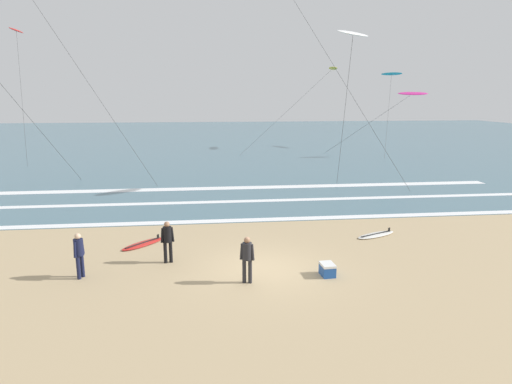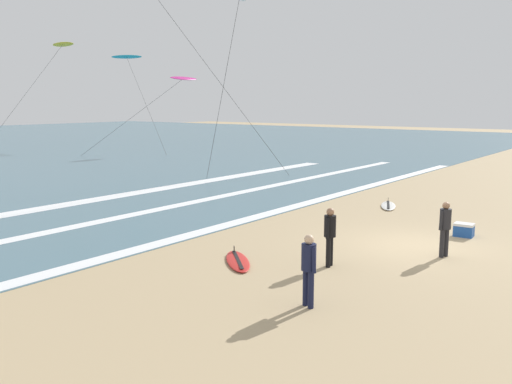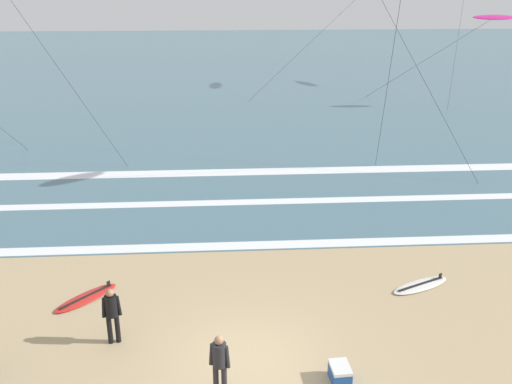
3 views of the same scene
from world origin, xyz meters
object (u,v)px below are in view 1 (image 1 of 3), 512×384
Objects in this scene: surfer_left_near at (247,256)px; cooler_box at (327,269)px; surfboard_foreground_flat at (143,244)px; kite_white_far_right at (353,34)px; kite_red_low_near at (16,31)px; surfer_right_near at (79,251)px; surfer_background_far at (167,238)px; surfboard_right_spare at (376,235)px; kite_magenta_mid_center at (413,94)px; kite_yellow_far_left at (332,69)px; kite_cyan_distant_low at (392,74)px.

cooler_box is at bearing 5.66° from surfer_left_near.
kite_white_far_right is (11.84, 9.39, 9.80)m from surfboard_foreground_flat.
surfer_right_near is at bearing -67.33° from kite_red_low_near.
surfer_right_near is at bearing -158.86° from surfer_background_far.
surfboard_right_spare is 0.21× the size of kite_white_far_right.
surfer_background_far and surfer_right_near have the same top height.
kite_magenta_mid_center reaches higher than surfer_left_near.
surfer_left_near is 41.49m from kite_yellow_far_left.
kite_magenta_mid_center is (23.48, 25.07, 6.35)m from surfboard_foreground_flat.
kite_yellow_far_left reaches higher than surfer_right_near.
surfer_right_near is at bearing -125.39° from kite_cyan_distant_low.
kite_cyan_distant_low is at bearing 64.56° from cooler_box.
surfer_left_near is 0.83× the size of surfboard_foreground_flat.
kite_magenta_mid_center is at bearing 46.88° from surfboard_foreground_flat.
kite_red_low_near reaches higher than kite_white_far_right.
surfer_background_far reaches higher than surfboard_right_spare.
surfboard_right_spare is 0.18× the size of kite_yellow_far_left.
surfboard_foreground_flat is (1.64, 3.29, -0.91)m from surfer_right_near.
kite_red_low_near is 41.23m from kite_cyan_distant_low.
kite_white_far_right reaches higher than kite_magenta_mid_center.
surfboard_right_spare is 28.98m from kite_magenta_mid_center.
surfer_right_near is 0.12× the size of kite_red_low_near.
surfboard_foreground_flat is 0.16× the size of kite_yellow_far_left.
surfer_left_near is at bearing -60.43° from kite_red_low_near.
kite_magenta_mid_center is at bearing -7.84° from kite_red_low_near.
kite_red_low_near is (-16.97, 32.65, 11.53)m from surfer_background_far.
surfboard_foreground_flat is 43.47m from kite_cyan_distant_low.
surfer_background_far is at bearing -165.90° from surfboard_right_spare.
surfboard_foreground_flat is 0.21× the size of kite_magenta_mid_center.
kite_white_far_right is 17.27m from cooler_box.
kite_cyan_distant_low is at bearing 53.85° from surfboard_foreground_flat.
cooler_box reaches higher than surfboard_foreground_flat.
kite_white_far_right is 15.79× the size of cooler_box.
kite_magenta_mid_center is 9.76m from kite_cyan_distant_low.
surfboard_foreground_flat is at bearing 63.45° from surfer_right_near.
kite_red_low_near is 1.07× the size of kite_yellow_far_left.
surfer_background_far is 9.33m from surfboard_right_spare.
kite_yellow_far_left is 25.24m from kite_white_far_right.
surfboard_right_spare is 41.87m from kite_red_low_near.
surfer_left_near is 0.16× the size of kite_white_far_right.
kite_yellow_far_left is at bearing 5.93° from kite_red_low_near.
surfer_background_far is 0.13× the size of kite_yellow_far_left.
surfer_left_near is 2.94m from cooler_box.
surfer_left_near is at bearing -47.26° from surfboard_foreground_flat.
surfboard_foreground_flat is 7.95m from cooler_box.
surfer_left_near is 41.64m from kite_red_low_near.
surfer_right_near is 0.13× the size of kite_yellow_far_left.
surfer_right_near is (-5.65, 1.04, 0.00)m from surfer_left_near.
surfer_left_near and surfer_right_near have the same top height.
cooler_box is (-16.64, -29.12, -6.18)m from kite_magenta_mid_center.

